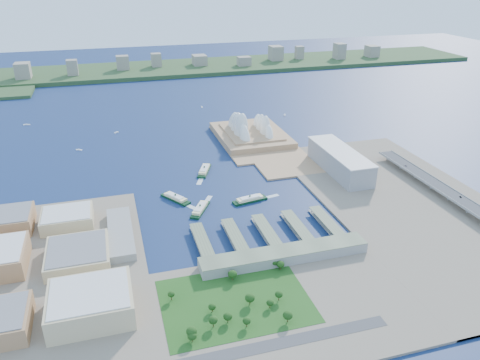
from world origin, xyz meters
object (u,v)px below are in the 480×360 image
object	(u,v)px
opera_house	(251,123)
ferry_a	(175,197)
ferry_c	(200,208)
toaster_building	(340,161)
car_c	(406,166)
car_b	(461,197)
ferry_b	(204,169)
ferry_d	(250,198)

from	to	relation	value
opera_house	ferry_a	size ratio (longest dim) A/B	3.45
ferry_a	ferry_c	distance (m)	51.29
toaster_building	ferry_c	bearing A→B (deg)	-165.13
ferry_a	car_c	distance (m)	378.34
car_b	toaster_building	bearing A→B (deg)	124.69
ferry_b	ferry_c	world-z (taller)	ferry_b
ferry_d	car_c	size ratio (longest dim) A/B	11.57
opera_house	ferry_d	size ratio (longest dim) A/B	3.45
car_b	opera_house	bearing A→B (deg)	119.10
toaster_building	car_c	bearing A→B (deg)	-20.14
ferry_c	ferry_d	world-z (taller)	ferry_d
ferry_d	car_c	distance (m)	275.14
toaster_building	opera_house	bearing A→B (deg)	114.23
ferry_a	ferry_b	distance (m)	108.26
ferry_a	ferry_d	size ratio (longest dim) A/B	1.00
opera_house	ferry_a	xyz separation A→B (m)	(-186.94, -223.17, -27.07)
opera_house	ferry_c	distance (m)	311.04
opera_house	car_b	size ratio (longest dim) A/B	48.42
ferry_a	ferry_d	xyz separation A→B (m)	(103.81, -34.95, 0.00)
opera_house	car_c	xyz separation A→B (m)	(191.00, -237.04, -16.50)
ferry_b	ferry_d	distance (m)	129.88
ferry_b	opera_house	bearing A→B (deg)	70.39
car_c	ferry_a	bearing A→B (deg)	-2.10
car_b	car_c	world-z (taller)	car_c
car_c	opera_house	bearing A→B (deg)	-51.14
ferry_a	car_b	bearing A→B (deg)	-52.00
toaster_building	car_b	bearing A→B (deg)	-55.31
ferry_b	ferry_c	bearing A→B (deg)	-81.74
ferry_a	ferry_d	bearing A→B (deg)	-51.42
ferry_b	ferry_c	size ratio (longest dim) A/B	1.05
ferry_b	car_c	size ratio (longest dim) A/B	12.09
ferry_b	car_b	bearing A→B (deg)	-11.52
ferry_a	car_b	xyz separation A→B (m)	(385.94, -134.33, 10.53)
ferry_a	car_b	size ratio (longest dim) A/B	14.03
ferry_a	ferry_b	bearing A→B (deg)	21.79
toaster_building	ferry_a	world-z (taller)	toaster_building
ferry_b	ferry_c	xyz separation A→B (m)	(-34.59, -131.15, -0.25)
opera_house	car_b	world-z (taller)	opera_house
ferry_c	car_b	distance (m)	369.47
opera_house	ferry_d	bearing A→B (deg)	-107.85
opera_house	ferry_b	distance (m)	185.35
ferry_c	car_b	world-z (taller)	car_b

